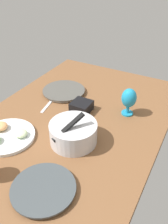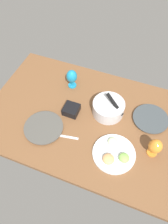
{
  "view_description": "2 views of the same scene",
  "coord_description": "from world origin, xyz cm",
  "px_view_note": "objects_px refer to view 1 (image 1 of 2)",
  "views": [
    {
      "loc": [
        95.69,
        61.03,
        85.22
      ],
      "look_at": [
        -8.44,
        4.26,
        3.02
      ],
      "focal_mm": 38.31,
      "sensor_mm": 36.0,
      "label": 1
    },
    {
      "loc": [
        31.97,
        -88.58,
        139.58
      ],
      "look_at": [
        -2.81,
        1.55,
        3.02
      ],
      "focal_mm": 34.09,
      "sensor_mm": 36.0,
      "label": 2
    }
  ],
  "objects_px": {
    "fruit_platter": "(6,135)",
    "hurricane_glass_blue": "(129,99)",
    "dinner_plate_left": "(64,91)",
    "mixing_bowl": "(73,132)",
    "square_bowl_black": "(81,106)",
    "dinner_plate_right": "(44,189)"
  },
  "relations": [
    {
      "from": "fruit_platter",
      "to": "hurricane_glass_blue",
      "type": "relative_size",
      "value": 1.74
    },
    {
      "from": "dinner_plate_right",
      "to": "fruit_platter",
      "type": "bearing_deg",
      "value": -115.33
    },
    {
      "from": "dinner_plate_right",
      "to": "mixing_bowl",
      "type": "height_order",
      "value": "mixing_bowl"
    },
    {
      "from": "hurricane_glass_blue",
      "to": "mixing_bowl",
      "type": "bearing_deg",
      "value": -23.24
    },
    {
      "from": "dinner_plate_left",
      "to": "mixing_bowl",
      "type": "relative_size",
      "value": 1.18
    },
    {
      "from": "dinner_plate_left",
      "to": "fruit_platter",
      "type": "relative_size",
      "value": 0.98
    },
    {
      "from": "dinner_plate_left",
      "to": "hurricane_glass_blue",
      "type": "bearing_deg",
      "value": 86.32
    },
    {
      "from": "dinner_plate_right",
      "to": "mixing_bowl",
      "type": "xyz_separation_m",
      "value": [
        -0.33,
        -0.05,
        0.05
      ]
    },
    {
      "from": "fruit_platter",
      "to": "mixing_bowl",
      "type": "bearing_deg",
      "value": 114.11
    },
    {
      "from": "fruit_platter",
      "to": "square_bowl_black",
      "type": "height_order",
      "value": "square_bowl_black"
    },
    {
      "from": "dinner_plate_right",
      "to": "fruit_platter",
      "type": "relative_size",
      "value": 0.91
    },
    {
      "from": "dinner_plate_left",
      "to": "fruit_platter",
      "type": "height_order",
      "value": "fruit_platter"
    },
    {
      "from": "dinner_plate_left",
      "to": "hurricane_glass_blue",
      "type": "distance_m",
      "value": 0.49
    },
    {
      "from": "mixing_bowl",
      "to": "square_bowl_black",
      "type": "bearing_deg",
      "value": -158.74
    },
    {
      "from": "dinner_plate_left",
      "to": "square_bowl_black",
      "type": "relative_size",
      "value": 2.52
    },
    {
      "from": "fruit_platter",
      "to": "hurricane_glass_blue",
      "type": "distance_m",
      "value": 0.73
    },
    {
      "from": "dinner_plate_right",
      "to": "square_bowl_black",
      "type": "bearing_deg",
      "value": -165.48
    },
    {
      "from": "hurricane_glass_blue",
      "to": "square_bowl_black",
      "type": "height_order",
      "value": "hurricane_glass_blue"
    },
    {
      "from": "mixing_bowl",
      "to": "fruit_platter",
      "type": "height_order",
      "value": "mixing_bowl"
    },
    {
      "from": "mixing_bowl",
      "to": "square_bowl_black",
      "type": "relative_size",
      "value": 2.14
    },
    {
      "from": "fruit_platter",
      "to": "hurricane_glass_blue",
      "type": "height_order",
      "value": "hurricane_glass_blue"
    },
    {
      "from": "dinner_plate_left",
      "to": "square_bowl_black",
      "type": "distance_m",
      "value": 0.26
    }
  ]
}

